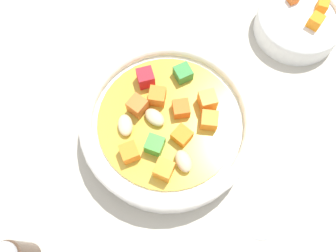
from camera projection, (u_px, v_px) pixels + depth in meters
The scene contains 4 objects.
ground_plane at pixel (168, 135), 43.90cm from camera, with size 140.00×140.00×2.00cm, color #BAB2A0.
soup_bowl_main at pixel (168, 125), 40.53cm from camera, with size 19.62×19.62×6.04cm.
spoon at pixel (202, 252), 37.88cm from camera, with size 10.23×22.79×0.75cm.
side_bowl_small at pixel (299, 23), 46.40cm from camera, with size 11.06×11.06×4.18cm.
Camera 1 is at (-14.28, -1.01, 40.51)cm, focal length 38.33 mm.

